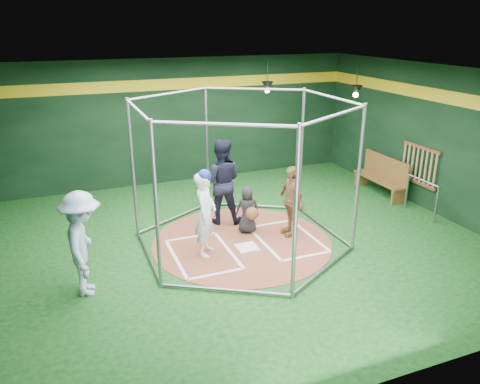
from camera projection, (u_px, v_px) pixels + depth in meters
name	position (u px, v px, depth m)	size (l,w,h in m)	color
room_shell	(242.00, 163.00, 9.36)	(10.10, 9.10, 3.53)	#0D3910
clay_disc	(242.00, 242.00, 9.95)	(3.80, 3.80, 0.01)	brown
home_plate	(247.00, 247.00, 9.69)	(0.43, 0.43, 0.01)	white
batter_box_left	(203.00, 254.00, 9.40)	(1.17, 1.77, 0.01)	white
batter_box_right	(287.00, 239.00, 10.06)	(1.17, 1.77, 0.01)	white
batting_cage	(242.00, 175.00, 9.44)	(4.05, 4.67, 3.00)	gray
bat_rack	(419.00, 165.00, 11.65)	(0.07, 1.25, 0.98)	brown
pendant_lamp_near	(267.00, 86.00, 12.92)	(0.34, 0.34, 0.90)	black
pendant_lamp_far	(356.00, 90.00, 12.14)	(0.34, 0.34, 0.90)	black
batter_figure	(205.00, 213.00, 9.15)	(0.68, 0.74, 1.78)	white
visitor_leopard	(291.00, 201.00, 10.05)	(0.91, 0.38, 1.56)	tan
catcher_figure	(248.00, 210.00, 10.21)	(0.60, 0.64, 1.06)	black
umpire	(221.00, 182.00, 10.62)	(0.96, 0.75, 1.97)	black
bystander_blue	(83.00, 244.00, 7.81)	(1.19, 0.68, 1.84)	#A8BFDE
dugout_bench	(382.00, 175.00, 12.57)	(0.42, 1.78, 1.04)	brown
steel_railing	(422.00, 192.00, 11.14)	(0.05, 1.05, 0.90)	gray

